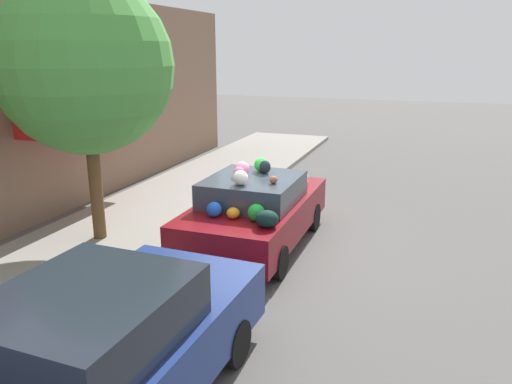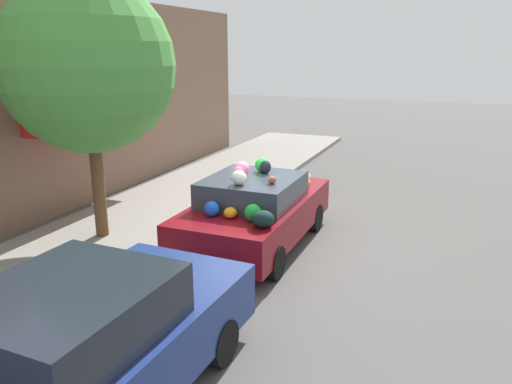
# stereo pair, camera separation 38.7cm
# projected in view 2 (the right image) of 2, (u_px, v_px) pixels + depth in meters

# --- Properties ---
(ground_plane) EXTENTS (60.00, 60.00, 0.00)m
(ground_plane) POSITION_uv_depth(u_px,v_px,m) (255.00, 245.00, 9.58)
(ground_plane) COLOR #565451
(sidewalk_curb) EXTENTS (24.00, 3.20, 0.13)m
(sidewalk_curb) POSITION_uv_depth(u_px,v_px,m) (137.00, 224.00, 10.55)
(sidewalk_curb) COLOR gray
(sidewalk_curb) RESTS_ON ground
(building_facade) EXTENTS (18.00, 1.20, 4.86)m
(building_facade) POSITION_uv_depth(u_px,v_px,m) (47.00, 108.00, 10.78)
(building_facade) COLOR #846651
(building_facade) RESTS_ON ground
(street_tree) EXTENTS (3.13, 3.13, 4.78)m
(street_tree) POSITION_uv_depth(u_px,v_px,m) (88.00, 66.00, 8.88)
(street_tree) COLOR brown
(street_tree) RESTS_ON sidewalk_curb
(fire_hydrant) EXTENTS (0.20, 0.20, 0.70)m
(fire_hydrant) POSITION_uv_depth(u_px,v_px,m) (226.00, 188.00, 11.77)
(fire_hydrant) COLOR red
(fire_hydrant) RESTS_ON sidewalk_curb
(art_car) EXTENTS (3.93, 1.85, 1.66)m
(art_car) POSITION_uv_depth(u_px,v_px,m) (256.00, 209.00, 9.36)
(art_car) COLOR maroon
(art_car) RESTS_ON ground
(parked_car_plain) EXTENTS (4.26, 1.95, 1.52)m
(parked_car_plain) POSITION_uv_depth(u_px,v_px,m) (82.00, 351.00, 4.93)
(parked_car_plain) COLOR navy
(parked_car_plain) RESTS_ON ground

